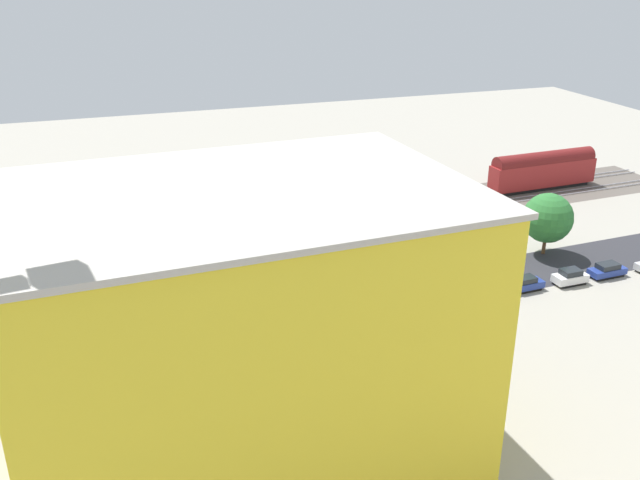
# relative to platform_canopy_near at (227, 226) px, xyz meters

# --- Properties ---
(ground_plane) EXTENTS (206.46, 206.46, 0.00)m
(ground_plane) POSITION_rel_platform_canopy_near_xyz_m (-10.56, 13.70, -4.22)
(ground_plane) COLOR #9E998C
(ground_plane) RESTS_ON ground
(rail_bed) EXTENTS (129.53, 19.60, 0.01)m
(rail_bed) POSITION_rel_platform_canopy_near_xyz_m (-10.56, -7.97, -4.22)
(rail_bed) COLOR #5B544C
(rail_bed) RESTS_ON ground
(street_asphalt) EXTENTS (129.32, 15.03, 0.01)m
(street_asphalt) POSITION_rel_platform_canopy_near_xyz_m (-10.56, 16.93, -4.22)
(street_asphalt) COLOR #2D2D33
(street_asphalt) RESTS_ON ground
(track_rails) EXTENTS (128.90, 13.17, 0.12)m
(track_rails) POSITION_rel_platform_canopy_near_xyz_m (-10.56, -7.97, -4.04)
(track_rails) COLOR #9E9EA8
(track_rails) RESTS_ON ground
(platform_canopy_near) EXTENTS (61.32, 7.43, 4.43)m
(platform_canopy_near) POSITION_rel_platform_canopy_near_xyz_m (0.00, 0.00, 0.00)
(platform_canopy_near) COLOR #B73328
(platform_canopy_near) RESTS_ON ground
(platform_canopy_far) EXTENTS (58.50, 7.68, 4.18)m
(platform_canopy_far) POSITION_rel_platform_canopy_near_xyz_m (0.18, -6.85, -0.24)
(platform_canopy_far) COLOR #B73328
(platform_canopy_far) RESTS_ON ground
(locomotive) EXTENTS (16.32, 3.72, 5.33)m
(locomotive) POSITION_rel_platform_canopy_near_xyz_m (-31.17, -10.75, -2.32)
(locomotive) COLOR black
(locomotive) RESTS_ON ground
(passenger_coach) EXTENTS (19.02, 3.82, 6.25)m
(passenger_coach) POSITION_rel_platform_canopy_near_xyz_m (-54.01, -10.75, -0.92)
(passenger_coach) COLOR black
(passenger_coach) RESTS_ON ground
(freight_coach_far) EXTENTS (17.80, 3.98, 6.03)m
(freight_coach_far) POSITION_rel_platform_canopy_near_xyz_m (7.65, -5.18, -1.07)
(freight_coach_far) COLOR black
(freight_coach_far) RESTS_ON ground
(parked_car_1) EXTENTS (4.65, 2.04, 1.67)m
(parked_car_1) POSITION_rel_platform_canopy_near_xyz_m (-41.47, 20.13, -3.48)
(parked_car_1) COLOR black
(parked_car_1) RESTS_ON ground
(parked_car_2) EXTENTS (4.06, 1.95, 1.84)m
(parked_car_2) POSITION_rel_platform_canopy_near_xyz_m (-35.99, 20.42, -3.41)
(parked_car_2) COLOR black
(parked_car_2) RESTS_ON ground
(parked_car_3) EXTENTS (4.82, 1.99, 1.67)m
(parked_car_3) POSITION_rel_platform_canopy_near_xyz_m (-29.88, 20.16, -3.48)
(parked_car_3) COLOR black
(parked_car_3) RESTS_ON ground
(construction_building) EXTENTS (30.73, 22.20, 21.24)m
(construction_building) POSITION_rel_platform_canopy_near_xyz_m (6.31, 38.17, 6.40)
(construction_building) COLOR yellow
(construction_building) RESTS_ON ground
(construction_roof_slab) EXTENTS (31.35, 22.83, 0.40)m
(construction_roof_slab) POSITION_rel_platform_canopy_near_xyz_m (6.31, 38.17, 17.22)
(construction_roof_slab) COLOR #B7B2A8
(construction_roof_slab) RESTS_ON construction_building
(box_truck_0) EXTENTS (9.43, 2.71, 3.70)m
(box_truck_0) POSITION_rel_platform_canopy_near_xyz_m (-2.16, 21.43, -2.43)
(box_truck_0) COLOR black
(box_truck_0) RESTS_ON ground
(box_truck_1) EXTENTS (9.69, 2.81, 3.42)m
(box_truck_1) POSITION_rel_platform_canopy_near_xyz_m (-1.04, 23.10, -2.54)
(box_truck_1) COLOR black
(box_truck_1) RESTS_ON ground
(box_truck_2) EXTENTS (8.96, 2.63, 3.59)m
(box_truck_2) POSITION_rel_platform_canopy_near_xyz_m (1.28, 22.04, -2.47)
(box_truck_2) COLOR black
(box_truck_2) RESTS_ON ground
(street_tree_1) EXTENTS (6.31, 6.31, 8.03)m
(street_tree_1) POSITION_rel_platform_canopy_near_xyz_m (-38.43, 11.92, 0.65)
(street_tree_1) COLOR brown
(street_tree_1) RESTS_ON ground
(street_tree_2) EXTENTS (5.59, 5.59, 7.37)m
(street_tree_2) POSITION_rel_platform_canopy_near_xyz_m (19.01, 10.96, 0.33)
(street_tree_2) COLOR brown
(street_tree_2) RESTS_ON ground
(street_tree_3) EXTENTS (4.11, 4.11, 6.04)m
(street_tree_3) POSITION_rel_platform_canopy_near_xyz_m (11.77, 11.26, -0.27)
(street_tree_3) COLOR brown
(street_tree_3) RESTS_ON ground
(street_tree_4) EXTENTS (6.16, 6.16, 8.52)m
(street_tree_4) POSITION_rel_platform_canopy_near_xyz_m (-9.02, 11.31, 1.21)
(street_tree_4) COLOR brown
(street_tree_4) RESTS_ON ground
(street_tree_5) EXTENTS (4.43, 4.43, 6.28)m
(street_tree_5) POSITION_rel_platform_canopy_near_xyz_m (0.77, 12.70, -0.18)
(street_tree_5) COLOR brown
(street_tree_5) RESTS_ON ground
(traffic_light) EXTENTS (0.50, 0.36, 6.58)m
(traffic_light) POSITION_rel_platform_canopy_near_xyz_m (-2.75, 21.50, 0.13)
(traffic_light) COLOR #333333
(traffic_light) RESTS_ON ground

